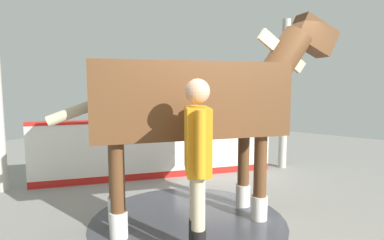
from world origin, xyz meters
The scene contains 6 objects.
ground_plane centered at (0.00, 0.00, -0.01)m, with size 16.00×16.00×0.02m, color gray.
wet_patch centered at (-0.03, 0.27, 0.00)m, with size 2.45×2.45×0.00m, color #42444C.
barrier_wall centered at (1.09, 1.76, 0.51)m, with size 3.54×2.68×1.09m.
roof_post_near centered at (3.14, 0.26, 1.48)m, with size 0.16×0.16×2.95m, color #B7B2A8.
horse centered at (0.06, 0.19, 1.49)m, with size 3.03×2.37×2.62m.
handler centered at (-0.68, -0.34, 1.03)m, with size 0.55×0.50×1.76m.
Camera 1 is at (-3.10, -2.08, 1.72)m, focal length 29.96 mm.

